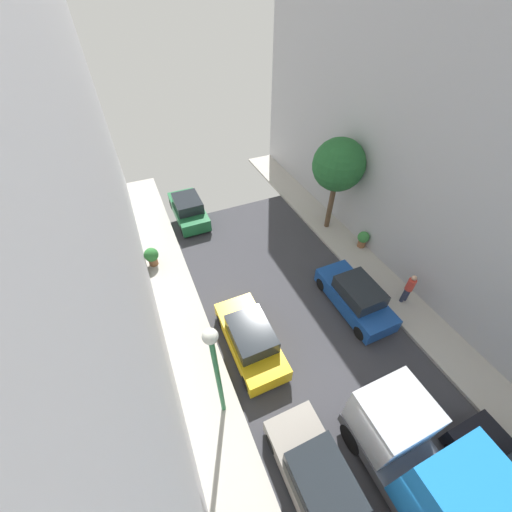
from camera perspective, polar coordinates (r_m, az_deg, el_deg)
The scene contains 11 objects.
ground at distance 13.02m, azimuth 24.01°, elevation -31.47°, with size 32.00×32.00×0.00m, color #38383D.
sidewalk_right at distance 15.65m, azimuth 38.22°, elevation -20.04°, with size 2.00×44.00×0.15m, color #B7B2A8.
parked_car_left_3 at distance 11.52m, azimuth 11.83°, elevation -36.18°, with size 1.78×4.20×1.57m.
parked_car_left_4 at distance 13.11m, azimuth -1.06°, elevation -15.22°, with size 1.78×4.20×1.57m.
parked_car_left_5 at distance 20.17m, azimuth -12.60°, elevation 8.60°, with size 1.78×4.20×1.57m.
parked_car_right_2 at distance 15.13m, azimuth 18.21°, elevation -7.28°, with size 1.78×4.20×1.57m.
pedestrian at distance 15.97m, azimuth 26.83°, elevation -5.35°, with size 0.40×0.36×1.72m.
street_tree_1 at distance 17.60m, azimuth 15.25°, elevation 16.12°, with size 2.84×2.84×5.55m.
potted_plant_2 at distance 18.42m, azimuth 19.48°, elevation 3.12°, with size 0.66×0.66×1.00m.
potted_plant_3 at distance 17.17m, azimuth -19.03°, elevation 0.02°, with size 0.76×0.76×1.07m.
lamp_post at distance 9.46m, azimuth -7.64°, elevation -19.48°, with size 0.44×0.44×5.10m.
Camera 1 is at (-5.22, -0.65, 11.91)m, focal length 21.29 mm.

